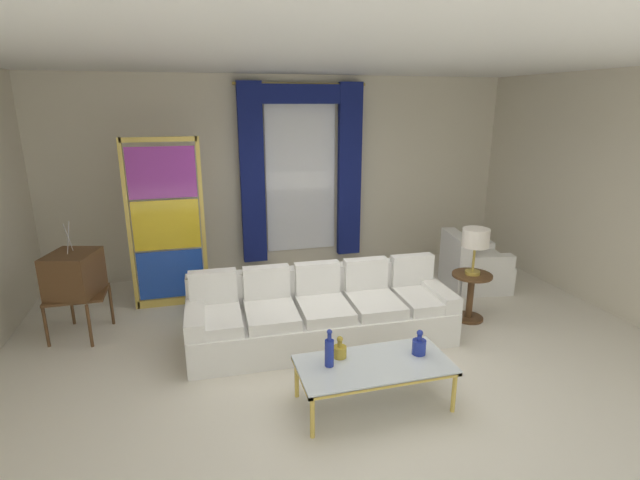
{
  "coord_description": "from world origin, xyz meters",
  "views": [
    {
      "loc": [
        -1.45,
        -4.23,
        2.59
      ],
      "look_at": [
        -0.05,
        0.9,
        1.05
      ],
      "focal_mm": 26.57,
      "sensor_mm": 36.0,
      "label": 1
    }
  ],
  "objects_px": {
    "stained_glass_divider": "(167,228)",
    "round_side_table": "(471,292)",
    "bottle_crystal_tall": "(419,346)",
    "vintage_tv": "(74,276)",
    "bottle_blue_decanter": "(340,350)",
    "armchair_white": "(472,268)",
    "table_lamp_brass": "(476,240)",
    "couch_white_long": "(321,314)",
    "peacock_figurine": "(207,298)",
    "coffee_table": "(374,366)",
    "bottle_amber_squat": "(329,351)"
  },
  "relations": [
    {
      "from": "bottle_crystal_tall",
      "to": "vintage_tv",
      "type": "height_order",
      "value": "vintage_tv"
    },
    {
      "from": "vintage_tv",
      "to": "armchair_white",
      "type": "bearing_deg",
      "value": 1.56
    },
    {
      "from": "round_side_table",
      "to": "bottle_amber_squat",
      "type": "bearing_deg",
      "value": -150.17
    },
    {
      "from": "couch_white_long",
      "to": "vintage_tv",
      "type": "xyz_separation_m",
      "value": [
        -2.65,
        0.82,
        0.42
      ]
    },
    {
      "from": "bottle_amber_squat",
      "to": "vintage_tv",
      "type": "height_order",
      "value": "vintage_tv"
    },
    {
      "from": "bottle_blue_decanter",
      "to": "peacock_figurine",
      "type": "xyz_separation_m",
      "value": [
        -1.08,
        2.15,
        -0.26
      ]
    },
    {
      "from": "bottle_amber_squat",
      "to": "vintage_tv",
      "type": "bearing_deg",
      "value": 139.16
    },
    {
      "from": "stained_glass_divider",
      "to": "bottle_amber_squat",
      "type": "bearing_deg",
      "value": -62.63
    },
    {
      "from": "couch_white_long",
      "to": "armchair_white",
      "type": "xyz_separation_m",
      "value": [
        2.54,
        0.96,
        -0.02
      ]
    },
    {
      "from": "bottle_crystal_tall",
      "to": "armchair_white",
      "type": "xyz_separation_m",
      "value": [
        1.97,
        2.22,
        -0.2
      ]
    },
    {
      "from": "peacock_figurine",
      "to": "bottle_amber_squat",
      "type": "bearing_deg",
      "value": -67.23
    },
    {
      "from": "bottle_blue_decanter",
      "to": "round_side_table",
      "type": "distance_m",
      "value": 2.34
    },
    {
      "from": "stained_glass_divider",
      "to": "round_side_table",
      "type": "height_order",
      "value": "stained_glass_divider"
    },
    {
      "from": "coffee_table",
      "to": "bottle_blue_decanter",
      "type": "distance_m",
      "value": 0.33
    },
    {
      "from": "armchair_white",
      "to": "bottle_amber_squat",
      "type": "bearing_deg",
      "value": -141.87
    },
    {
      "from": "peacock_figurine",
      "to": "armchair_white",
      "type": "bearing_deg",
      "value": -0.96
    },
    {
      "from": "couch_white_long",
      "to": "table_lamp_brass",
      "type": "distance_m",
      "value": 2.05
    },
    {
      "from": "couch_white_long",
      "to": "bottle_blue_decanter",
      "type": "xyz_separation_m",
      "value": [
        -0.13,
        -1.12,
        0.17
      ]
    },
    {
      "from": "table_lamp_brass",
      "to": "bottle_blue_decanter",
      "type": "bearing_deg",
      "value": -151.05
    },
    {
      "from": "bottle_crystal_tall",
      "to": "stained_glass_divider",
      "type": "height_order",
      "value": "stained_glass_divider"
    },
    {
      "from": "armchair_white",
      "to": "round_side_table",
      "type": "relative_size",
      "value": 1.59
    },
    {
      "from": "armchair_white",
      "to": "round_side_table",
      "type": "xyz_separation_m",
      "value": [
        -0.63,
        -0.95,
        0.07
      ]
    },
    {
      "from": "bottle_blue_decanter",
      "to": "vintage_tv",
      "type": "xyz_separation_m",
      "value": [
        -2.52,
        1.94,
        0.25
      ]
    },
    {
      "from": "armchair_white",
      "to": "bottle_crystal_tall",
      "type": "bearing_deg",
      "value": -131.55
    },
    {
      "from": "couch_white_long",
      "to": "bottle_amber_squat",
      "type": "relative_size",
      "value": 8.52
    },
    {
      "from": "armchair_white",
      "to": "coffee_table",
      "type": "bearing_deg",
      "value": -136.86
    },
    {
      "from": "couch_white_long",
      "to": "coffee_table",
      "type": "xyz_separation_m",
      "value": [
        0.13,
        -1.3,
        0.07
      ]
    },
    {
      "from": "table_lamp_brass",
      "to": "couch_white_long",
      "type": "bearing_deg",
      "value": -179.68
    },
    {
      "from": "round_side_table",
      "to": "table_lamp_brass",
      "type": "relative_size",
      "value": 1.04
    },
    {
      "from": "bottle_crystal_tall",
      "to": "bottle_amber_squat",
      "type": "relative_size",
      "value": 0.68
    },
    {
      "from": "round_side_table",
      "to": "vintage_tv",
      "type": "bearing_deg",
      "value": 169.9
    },
    {
      "from": "armchair_white",
      "to": "table_lamp_brass",
      "type": "relative_size",
      "value": 1.66
    },
    {
      "from": "coffee_table",
      "to": "peacock_figurine",
      "type": "height_order",
      "value": "peacock_figurine"
    },
    {
      "from": "peacock_figurine",
      "to": "coffee_table",
      "type": "bearing_deg",
      "value": -60.04
    },
    {
      "from": "coffee_table",
      "to": "vintage_tv",
      "type": "bearing_deg",
      "value": 142.58
    },
    {
      "from": "bottle_amber_squat",
      "to": "armchair_white",
      "type": "distance_m",
      "value": 3.58
    },
    {
      "from": "bottle_blue_decanter",
      "to": "round_side_table",
      "type": "xyz_separation_m",
      "value": [
        2.05,
        1.13,
        -0.12
      ]
    },
    {
      "from": "armchair_white",
      "to": "stained_glass_divider",
      "type": "relative_size",
      "value": 0.43
    },
    {
      "from": "vintage_tv",
      "to": "table_lamp_brass",
      "type": "distance_m",
      "value": 4.64
    },
    {
      "from": "peacock_figurine",
      "to": "table_lamp_brass",
      "type": "relative_size",
      "value": 1.05
    },
    {
      "from": "table_lamp_brass",
      "to": "armchair_white",
      "type": "bearing_deg",
      "value": 56.6
    },
    {
      "from": "bottle_blue_decanter",
      "to": "round_side_table",
      "type": "height_order",
      "value": "bottle_blue_decanter"
    },
    {
      "from": "bottle_blue_decanter",
      "to": "stained_glass_divider",
      "type": "relative_size",
      "value": 0.09
    },
    {
      "from": "coffee_table",
      "to": "stained_glass_divider",
      "type": "bearing_deg",
      "value": 122.98
    },
    {
      "from": "bottle_blue_decanter",
      "to": "bottle_crystal_tall",
      "type": "relative_size",
      "value": 0.86
    },
    {
      "from": "coffee_table",
      "to": "bottle_amber_squat",
      "type": "relative_size",
      "value": 3.89
    },
    {
      "from": "coffee_table",
      "to": "table_lamp_brass",
      "type": "height_order",
      "value": "table_lamp_brass"
    },
    {
      "from": "bottle_blue_decanter",
      "to": "vintage_tv",
      "type": "distance_m",
      "value": 3.19
    },
    {
      "from": "coffee_table",
      "to": "armchair_white",
      "type": "bearing_deg",
      "value": 43.14
    },
    {
      "from": "couch_white_long",
      "to": "table_lamp_brass",
      "type": "height_order",
      "value": "table_lamp_brass"
    }
  ]
}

